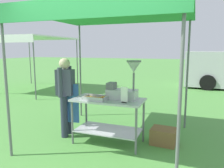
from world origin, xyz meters
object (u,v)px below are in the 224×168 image
(donut_cart, at_px, (108,111))
(donut_tray, at_px, (95,98))
(donut_fryer, at_px, (125,85))
(vendor, at_px, (66,93))
(menu_sign, at_px, (124,96))
(stall_canopy, at_px, (110,17))
(supply_crate, at_px, (164,136))
(neighbour_tent, at_px, (29,39))

(donut_cart, xyz_separation_m, donut_tray, (-0.20, -0.15, 0.26))
(donut_fryer, relative_size, vendor, 0.45)
(donut_tray, height_order, menu_sign, menu_sign)
(donut_cart, xyz_separation_m, vendor, (-0.95, 0.04, 0.27))
(stall_canopy, height_order, vendor, stall_canopy)
(menu_sign, height_order, vendor, vendor)
(menu_sign, xyz_separation_m, vendor, (-1.32, 0.22, -0.08))
(vendor, xyz_separation_m, supply_crate, (1.95, 0.27, -0.75))
(neighbour_tent, bearing_deg, donut_fryer, -35.13)
(donut_cart, xyz_separation_m, supply_crate, (1.00, 0.31, -0.48))
(stall_canopy, bearing_deg, donut_fryer, -3.11)
(donut_cart, distance_m, neighbour_tent, 6.70)
(stall_canopy, distance_m, donut_fryer, 1.27)
(neighbour_tent, bearing_deg, menu_sign, -36.54)
(donut_cart, relative_size, neighbour_tent, 0.42)
(menu_sign, height_order, supply_crate, menu_sign)
(stall_canopy, distance_m, vendor, 1.74)
(vendor, height_order, neighbour_tent, neighbour_tent)
(supply_crate, bearing_deg, donut_tray, -158.87)
(stall_canopy, distance_m, donut_cart, 1.73)
(vendor, bearing_deg, donut_cart, -2.49)
(donut_fryer, bearing_deg, stall_canopy, 176.89)
(stall_canopy, relative_size, donut_fryer, 4.00)
(neighbour_tent, bearing_deg, vendor, -42.58)
(neighbour_tent, bearing_deg, stall_canopy, -36.51)
(donut_fryer, height_order, neighbour_tent, neighbour_tent)
(stall_canopy, relative_size, donut_tray, 6.80)
(stall_canopy, bearing_deg, menu_sign, -36.97)
(donut_tray, xyz_separation_m, donut_fryer, (0.49, 0.23, 0.23))
(donut_cart, xyz_separation_m, neighbour_tent, (-5.19, 3.94, 1.60))
(vendor, height_order, supply_crate, vendor)
(donut_cart, height_order, vendor, vendor)
(menu_sign, bearing_deg, vendor, 170.45)
(menu_sign, height_order, neighbour_tent, neighbour_tent)
(donut_cart, height_order, donut_fryer, donut_fryer)
(stall_canopy, height_order, donut_tray, stall_canopy)
(stall_canopy, height_order, neighbour_tent, stall_canopy)
(donut_tray, xyz_separation_m, neighbour_tent, (-4.99, 4.09, 1.35))
(stall_canopy, distance_m, neighbour_tent, 6.45)
(donut_tray, height_order, supply_crate, donut_tray)
(donut_tray, distance_m, donut_fryer, 0.59)
(menu_sign, distance_m, supply_crate, 1.16)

